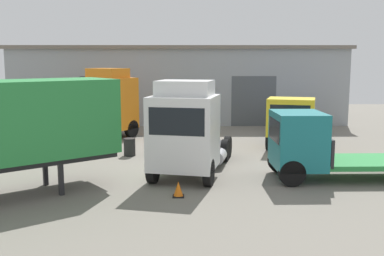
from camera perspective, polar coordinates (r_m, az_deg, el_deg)
The scene contains 8 objects.
ground_plane at distance 18.70m, azimuth -2.64°, elevation -6.06°, with size 60.00×60.00×0.00m, color slate.
warehouse_building at distance 35.19m, azimuth -1.64°, elevation 5.64°, with size 25.06×6.62×5.76m.
tractor_unit_white at distance 18.07m, azimuth -0.60°, elevation -0.54°, with size 3.85×6.72×3.95m.
flatbed_truck_yellow at distance 25.74m, azimuth 12.61°, elevation 0.78°, with size 4.67×8.67×2.75m.
tractor_unit_orange at distance 27.71m, azimuth -10.98°, elevation 2.80°, with size 5.54×6.83×4.24m.
flatbed_truck_teal at distance 18.75m, azimuth 17.19°, elevation -2.37°, with size 8.38×2.51×2.71m.
oil_drum at distance 22.62m, azimuth -7.94°, elevation -2.41°, with size 0.58×0.58×0.88m.
traffic_cone at distance 15.85m, azimuth -1.75°, elevation -7.83°, with size 0.40×0.40×0.55m.
Camera 1 is at (0.70, -18.07, 4.76)m, focal length 42.00 mm.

